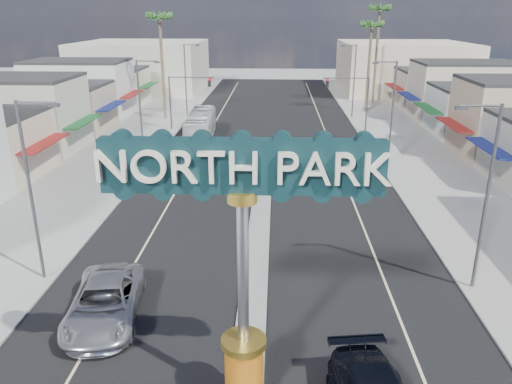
# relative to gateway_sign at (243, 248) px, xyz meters

# --- Properties ---
(ground) EXTENTS (160.00, 160.00, 0.00)m
(ground) POSITION_rel_gateway_sign_xyz_m (0.00, 28.02, -5.93)
(ground) COLOR gray
(ground) RESTS_ON ground
(road) EXTENTS (20.00, 120.00, 0.01)m
(road) POSITION_rel_gateway_sign_xyz_m (0.00, 28.02, -5.92)
(road) COLOR black
(road) RESTS_ON ground
(median_island) EXTENTS (1.30, 30.00, 0.16)m
(median_island) POSITION_rel_gateway_sign_xyz_m (0.00, 12.02, -5.85)
(median_island) COLOR gray
(median_island) RESTS_ON ground
(sidewalk_left) EXTENTS (8.00, 120.00, 0.12)m
(sidewalk_left) POSITION_rel_gateway_sign_xyz_m (-14.00, 28.02, -5.87)
(sidewalk_left) COLOR gray
(sidewalk_left) RESTS_ON ground
(sidewalk_right) EXTENTS (8.00, 120.00, 0.12)m
(sidewalk_right) POSITION_rel_gateway_sign_xyz_m (14.00, 28.02, -5.87)
(sidewalk_right) COLOR gray
(sidewalk_right) RESTS_ON ground
(storefront_row_left) EXTENTS (12.00, 42.00, 6.00)m
(storefront_row_left) POSITION_rel_gateway_sign_xyz_m (-24.00, 41.02, -2.93)
(storefront_row_left) COLOR beige
(storefront_row_left) RESTS_ON ground
(storefront_row_right) EXTENTS (12.00, 42.00, 6.00)m
(storefront_row_right) POSITION_rel_gateway_sign_xyz_m (24.00, 41.02, -2.93)
(storefront_row_right) COLOR #B7B29E
(storefront_row_right) RESTS_ON ground
(backdrop_far_left) EXTENTS (20.00, 20.00, 8.00)m
(backdrop_far_left) POSITION_rel_gateway_sign_xyz_m (-22.00, 73.02, -1.93)
(backdrop_far_left) COLOR #B7B29E
(backdrop_far_left) RESTS_ON ground
(backdrop_far_right) EXTENTS (20.00, 20.00, 8.00)m
(backdrop_far_right) POSITION_rel_gateway_sign_xyz_m (22.00, 73.02, -1.93)
(backdrop_far_right) COLOR beige
(backdrop_far_right) RESTS_ON ground
(gateway_sign) EXTENTS (8.20, 1.50, 9.15)m
(gateway_sign) POSITION_rel_gateway_sign_xyz_m (0.00, 0.00, 0.00)
(gateway_sign) COLOR orange
(gateway_sign) RESTS_ON median_island
(traffic_signal_left) EXTENTS (5.09, 0.45, 6.00)m
(traffic_signal_left) POSITION_rel_gateway_sign_xyz_m (-9.18, 42.02, -1.65)
(traffic_signal_left) COLOR #47474C
(traffic_signal_left) RESTS_ON ground
(traffic_signal_right) EXTENTS (5.09, 0.45, 6.00)m
(traffic_signal_right) POSITION_rel_gateway_sign_xyz_m (9.18, 42.02, -1.65)
(traffic_signal_right) COLOR #47474C
(traffic_signal_right) RESTS_ON ground
(streetlight_l_near) EXTENTS (2.03, 0.22, 9.00)m
(streetlight_l_near) POSITION_rel_gateway_sign_xyz_m (-10.43, 8.02, -0.86)
(streetlight_l_near) COLOR #47474C
(streetlight_l_near) RESTS_ON ground
(streetlight_l_mid) EXTENTS (2.03, 0.22, 9.00)m
(streetlight_l_mid) POSITION_rel_gateway_sign_xyz_m (-10.43, 28.02, -0.86)
(streetlight_l_mid) COLOR #47474C
(streetlight_l_mid) RESTS_ON ground
(streetlight_l_far) EXTENTS (2.03, 0.22, 9.00)m
(streetlight_l_far) POSITION_rel_gateway_sign_xyz_m (-10.43, 50.02, -0.86)
(streetlight_l_far) COLOR #47474C
(streetlight_l_far) RESTS_ON ground
(streetlight_r_near) EXTENTS (2.03, 0.22, 9.00)m
(streetlight_r_near) POSITION_rel_gateway_sign_xyz_m (10.43, 8.02, -0.86)
(streetlight_r_near) COLOR #47474C
(streetlight_r_near) RESTS_ON ground
(streetlight_r_mid) EXTENTS (2.03, 0.22, 9.00)m
(streetlight_r_mid) POSITION_rel_gateway_sign_xyz_m (10.43, 28.02, -0.86)
(streetlight_r_mid) COLOR #47474C
(streetlight_r_mid) RESTS_ON ground
(streetlight_r_far) EXTENTS (2.03, 0.22, 9.00)m
(streetlight_r_far) POSITION_rel_gateway_sign_xyz_m (10.43, 50.02, -0.86)
(streetlight_r_far) COLOR #47474C
(streetlight_r_far) RESTS_ON ground
(palm_left_far) EXTENTS (2.60, 2.60, 13.10)m
(palm_left_far) POSITION_rel_gateway_sign_xyz_m (-13.00, 48.02, 5.57)
(palm_left_far) COLOR brown
(palm_left_far) RESTS_ON ground
(palm_right_mid) EXTENTS (2.60, 2.60, 12.10)m
(palm_right_mid) POSITION_rel_gateway_sign_xyz_m (13.00, 54.02, 4.67)
(palm_right_mid) COLOR brown
(palm_right_mid) RESTS_ON ground
(palm_right_far) EXTENTS (2.60, 2.60, 14.10)m
(palm_right_far) POSITION_rel_gateway_sign_xyz_m (15.00, 60.02, 6.46)
(palm_right_far) COLOR brown
(palm_right_far) RESTS_ON ground
(suv_left) EXTENTS (3.68, 6.54, 1.72)m
(suv_left) POSITION_rel_gateway_sign_xyz_m (-6.34, 4.73, -5.07)
(suv_left) COLOR #B2B3B7
(suv_left) RESTS_ON ground
(car_parked_right) EXTENTS (1.66, 4.45, 1.45)m
(car_parked_right) POSITION_rel_gateway_sign_xyz_m (7.96, 30.17, -5.20)
(car_parked_right) COLOR silver
(car_parked_right) RESTS_ON ground
(city_bus) EXTENTS (2.96, 10.58, 2.92)m
(city_bus) POSITION_rel_gateway_sign_xyz_m (-7.00, 37.79, -4.47)
(city_bus) COLOR silver
(city_bus) RESTS_ON ground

